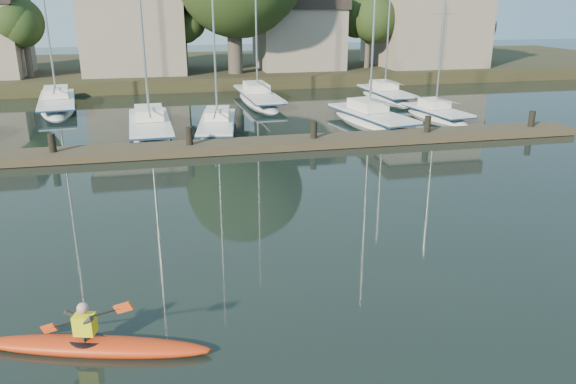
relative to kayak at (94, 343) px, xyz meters
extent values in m
plane|color=black|center=(5.82, 1.45, -0.19)|extent=(160.00, 160.00, 0.00)
ellipsoid|color=red|center=(0.03, -0.01, -0.08)|extent=(4.81, 1.96, 0.36)
cylinder|color=black|center=(-0.13, 0.04, 0.04)|extent=(0.89, 0.89, 0.10)
imported|color=#2B2627|center=(-0.13, 0.04, 0.42)|extent=(0.35, 0.44, 1.04)
cube|color=yellow|center=(-0.13, 0.04, 0.43)|extent=(0.47, 0.40, 0.43)
sphere|color=tan|center=(-0.13, 0.04, 0.80)|extent=(0.24, 0.24, 0.24)
cube|color=#4E422C|center=(5.82, 15.45, 0.01)|extent=(34.00, 2.00, 0.35)
cylinder|color=black|center=(-3.18, 15.45, 0.11)|extent=(0.32, 0.32, 1.80)
cylinder|color=black|center=(2.82, 15.45, 0.11)|extent=(0.32, 0.32, 1.80)
cylinder|color=black|center=(8.82, 15.45, 0.11)|extent=(0.32, 0.32, 1.80)
cylinder|color=black|center=(14.82, 15.45, 0.11)|extent=(0.32, 0.32, 1.80)
cylinder|color=black|center=(20.82, 15.45, 0.11)|extent=(0.32, 0.32, 1.80)
ellipsoid|color=white|center=(0.98, 20.18, -0.56)|extent=(2.58, 9.03, 2.00)
cube|color=white|center=(0.98, 20.18, 0.39)|extent=(2.41, 7.41, 0.15)
cube|color=navy|center=(0.98, 20.18, 0.31)|extent=(2.50, 7.60, 0.08)
cube|color=silver|center=(0.96, 20.71, 0.78)|extent=(1.58, 2.56, 0.58)
cylinder|color=#9EA0A5|center=(1.04, 18.84, 1.23)|extent=(0.22, 3.40, 0.08)
ellipsoid|color=white|center=(4.56, 19.82, -0.51)|extent=(3.13, 8.41, 1.73)
cube|color=white|center=(4.56, 19.82, 0.32)|extent=(2.81, 6.93, 0.13)
cube|color=navy|center=(4.56, 19.82, 0.24)|extent=(2.91, 7.11, 0.07)
cube|color=silver|center=(4.63, 20.31, 0.65)|extent=(1.61, 2.47, 0.50)
cylinder|color=#9EA0A5|center=(4.60, 20.06, 6.29)|extent=(0.11, 0.11, 11.87)
cylinder|color=#9EA0A5|center=(4.38, 18.60, 1.05)|extent=(0.54, 3.10, 0.07)
ellipsoid|color=white|center=(13.49, 19.84, -0.55)|extent=(3.74, 8.64, 1.99)
cube|color=white|center=(13.49, 19.84, 0.39)|extent=(3.35, 7.14, 0.15)
cube|color=navy|center=(13.49, 19.84, 0.30)|extent=(3.46, 7.32, 0.08)
cube|color=silver|center=(13.40, 20.34, 0.78)|extent=(1.88, 2.58, 0.58)
cylinder|color=#9EA0A5|center=(13.45, 20.09, 6.20)|extent=(0.13, 0.13, 11.51)
cylinder|color=#9EA0A5|center=(13.73, 18.61, 1.23)|extent=(0.68, 3.14, 0.08)
ellipsoid|color=white|center=(17.91, 20.40, -0.50)|extent=(2.70, 6.38, 1.68)
cube|color=white|center=(17.91, 20.40, 0.30)|extent=(2.46, 5.27, 0.12)
cube|color=navy|center=(17.91, 20.40, 0.23)|extent=(2.55, 5.40, 0.07)
cube|color=silver|center=(17.86, 20.77, 0.63)|extent=(1.47, 1.89, 0.49)
cylinder|color=#9EA0A5|center=(17.88, 20.58, 4.76)|extent=(0.11, 0.11, 8.83)
cylinder|color=#9EA0A5|center=(18.04, 19.48, 1.00)|extent=(0.40, 2.34, 0.07)
cylinder|color=#9EA0A5|center=(17.88, 20.58, 5.82)|extent=(1.40, 0.22, 0.03)
ellipsoid|color=white|center=(-5.04, 28.81, -0.56)|extent=(3.51, 9.87, 2.04)
cube|color=white|center=(-5.04, 28.81, 0.40)|extent=(3.18, 8.13, 0.15)
cube|color=navy|center=(-5.04, 28.81, 0.32)|extent=(3.29, 8.34, 0.09)
cube|color=silver|center=(-5.12, 29.39, 0.80)|extent=(1.85, 2.88, 0.59)
cylinder|color=#9EA0A5|center=(-4.85, 27.38, 1.26)|extent=(0.57, 3.65, 0.09)
ellipsoid|color=white|center=(8.31, 28.41, -0.54)|extent=(2.55, 10.23, 1.93)
cube|color=white|center=(8.31, 28.41, 0.37)|extent=(2.38, 8.40, 0.14)
cube|color=navy|center=(8.31, 28.41, 0.29)|extent=(2.47, 8.61, 0.08)
cube|color=silver|center=(8.29, 29.02, 0.75)|extent=(1.54, 2.90, 0.56)
cylinder|color=#9EA0A5|center=(8.38, 26.89, 1.18)|extent=(0.24, 3.86, 0.08)
ellipsoid|color=white|center=(17.57, 27.70, -0.53)|extent=(2.41, 7.92, 1.86)
cube|color=white|center=(17.57, 27.70, 0.35)|extent=(2.25, 6.51, 0.14)
cube|color=navy|center=(17.57, 27.70, 0.27)|extent=(2.33, 6.67, 0.08)
cube|color=silver|center=(17.55, 28.17, 0.71)|extent=(1.47, 2.25, 0.54)
cylinder|color=#9EA0A5|center=(17.56, 27.94, 5.79)|extent=(0.12, 0.12, 10.77)
cylinder|color=#9EA0A5|center=(17.63, 26.53, 1.14)|extent=(0.21, 2.98, 0.08)
cube|color=#2E351A|center=(5.82, 45.45, 0.31)|extent=(90.00, 24.00, 1.00)
cube|color=gray|center=(-0.18, 39.45, 3.81)|extent=(8.00, 8.00, 6.00)
cube|color=gray|center=(13.82, 39.45, 3.31)|extent=(7.00, 7.00, 5.00)
cube|color=#322824|center=(13.82, 39.45, 6.41)|extent=(7.35, 7.35, 1.20)
cube|color=gray|center=(25.82, 39.45, 4.06)|extent=(9.00, 9.00, 6.50)
cylinder|color=#49413A|center=(7.82, 36.45, 3.31)|extent=(1.20, 1.20, 5.00)
cylinder|color=#49413A|center=(-8.18, 37.45, 2.31)|extent=(0.48, 0.48, 3.00)
sphere|color=black|center=(-8.18, 37.45, 4.81)|extent=(3.40, 3.40, 3.40)
cylinder|color=#49413A|center=(3.82, 36.95, 2.21)|extent=(0.38, 0.38, 2.80)
sphere|color=black|center=(3.82, 36.95, 4.41)|extent=(2.72, 2.72, 2.72)
cylinder|color=#49413A|center=(19.82, 37.95, 2.41)|extent=(0.50, 0.50, 3.20)
sphere|color=black|center=(19.82, 37.95, 5.06)|extent=(3.57, 3.57, 3.57)
cylinder|color=#49413A|center=(29.82, 36.45, 2.11)|extent=(0.41, 0.41, 2.60)
sphere|color=black|center=(29.82, 36.45, 4.26)|extent=(2.89, 2.89, 2.89)
camera|label=1|loc=(1.71, -10.41, 6.62)|focal=35.00mm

